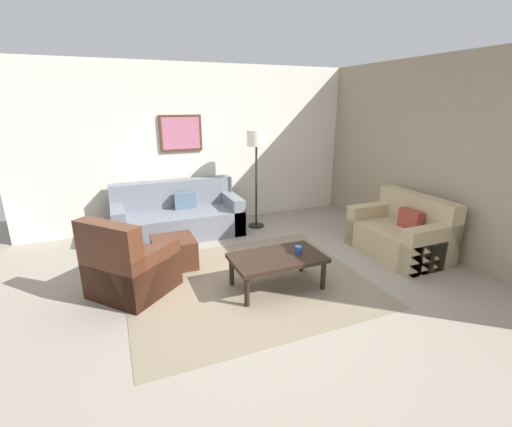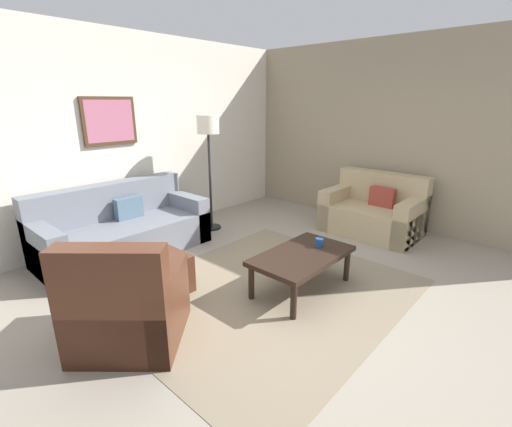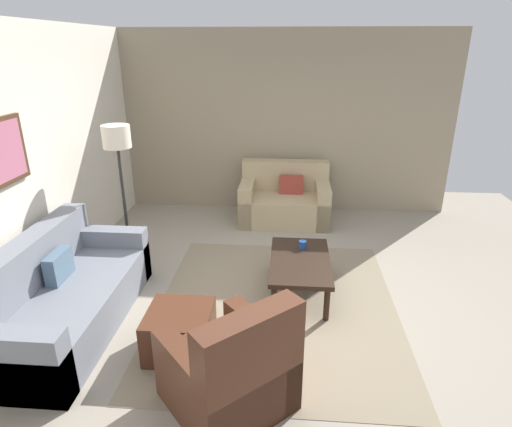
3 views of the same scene
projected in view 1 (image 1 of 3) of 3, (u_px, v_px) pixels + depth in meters
The scene contains 12 objects.
ground_plane at pixel (247, 283), 4.42m from camera, with size 8.00×8.00×0.00m, color gray.
rear_partition at pixel (194, 147), 6.29m from camera, with size 6.00×0.12×2.80m, color silver.
stone_feature_panel at pixel (440, 157), 5.09m from camera, with size 0.12×5.20×2.80m, color gray.
area_rug at pixel (247, 282), 4.42m from camera, with size 2.88×2.47×0.01m, color gray.
couch_main at pixel (177, 217), 6.00m from camera, with size 2.07×0.94×0.88m.
couch_loveseat at pixel (403, 234), 5.20m from camera, with size 0.87×1.34×0.88m.
armchair_leather at pixel (128, 270), 4.08m from camera, with size 1.13×1.13×0.95m.
ottoman at pixel (174, 252), 4.82m from camera, with size 0.56×0.56×0.40m, color #4C2819.
coffee_table at pixel (277, 260), 4.21m from camera, with size 1.10×0.64×0.41m.
cup at pixel (298, 250), 4.26m from camera, with size 0.09×0.09×0.09m, color #1E478C.
lamp_standing at pixel (256, 148), 5.99m from camera, with size 0.32×0.32×1.71m.
framed_artwork at pixel (181, 133), 6.05m from camera, with size 0.72×0.04×0.61m.
Camera 1 is at (-1.41, -3.69, 2.17)m, focal length 24.74 mm.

